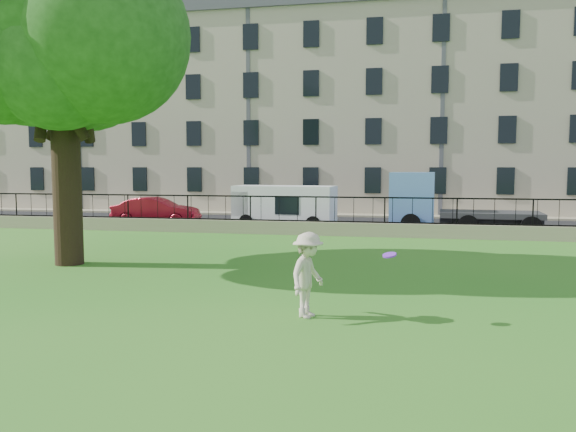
% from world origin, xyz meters
% --- Properties ---
extents(ground, '(120.00, 120.00, 0.00)m').
position_xyz_m(ground, '(0.00, 0.00, 0.00)').
color(ground, '#27771C').
rests_on(ground, ground).
extents(retaining_wall, '(50.00, 0.40, 0.60)m').
position_xyz_m(retaining_wall, '(0.00, 12.00, 0.30)').
color(retaining_wall, gray).
rests_on(retaining_wall, ground).
extents(iron_railing, '(50.00, 0.05, 1.13)m').
position_xyz_m(iron_railing, '(0.00, 12.00, 1.15)').
color(iron_railing, black).
rests_on(iron_railing, retaining_wall).
extents(street, '(60.00, 9.00, 0.01)m').
position_xyz_m(street, '(0.00, 16.70, 0.01)').
color(street, black).
rests_on(street, ground).
extents(sidewalk, '(60.00, 1.40, 0.12)m').
position_xyz_m(sidewalk, '(0.00, 21.90, 0.06)').
color(sidewalk, gray).
rests_on(sidewalk, ground).
extents(building_row, '(56.40, 10.40, 13.80)m').
position_xyz_m(building_row, '(0.00, 27.57, 6.92)').
color(building_row, '#B8AF92').
rests_on(building_row, ground).
extents(tree, '(8.51, 6.73, 10.80)m').
position_xyz_m(tree, '(-6.52, 3.17, 7.26)').
color(tree, black).
rests_on(tree, ground).
extents(man, '(0.94, 1.25, 1.72)m').
position_xyz_m(man, '(1.90, -1.51, 0.86)').
color(man, beige).
rests_on(man, ground).
extents(frisbee, '(0.29, 0.29, 0.12)m').
position_xyz_m(frisbee, '(3.50, -1.54, 1.32)').
color(frisbee, '#7B27E1').
extents(red_sedan, '(4.54, 1.97, 1.45)m').
position_xyz_m(red_sedan, '(-8.67, 14.40, 0.73)').
color(red_sedan, maroon).
rests_on(red_sedan, street).
extents(white_van, '(5.10, 2.33, 2.08)m').
position_xyz_m(white_van, '(-2.00, 14.80, 1.04)').
color(white_van, white).
rests_on(white_van, street).
extents(blue_truck, '(6.74, 2.78, 2.77)m').
position_xyz_m(blue_truck, '(6.50, 14.56, 1.38)').
color(blue_truck, '#5A86D4').
rests_on(blue_truck, street).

